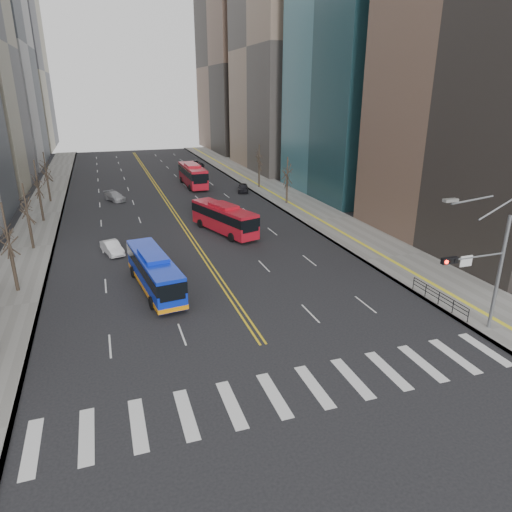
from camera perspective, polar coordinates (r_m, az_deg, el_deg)
ground at (r=25.82m, az=4.83°, el=-16.43°), size 220.00×220.00×0.00m
sidewalk_right at (r=70.70m, az=3.42°, el=7.57°), size 7.00×130.00×0.15m
sidewalk_left at (r=66.17m, az=-25.14°, el=4.82°), size 5.00×130.00×0.15m
crosswalk at (r=25.81m, az=4.83°, el=-16.42°), size 26.70×4.00×0.01m
centerline at (r=75.96m, az=-11.97°, el=8.00°), size 0.55×100.00×0.01m
office_towers at (r=88.27m, az=-14.36°, el=25.09°), size 83.00×134.00×58.00m
signal_mast at (r=32.37m, az=26.57°, el=-1.02°), size 5.37×0.37×9.39m
pedestrian_railing at (r=36.82m, az=21.91°, el=-4.68°), size 0.06×6.06×1.02m
street_trees at (r=54.49m, az=-17.06°, el=8.13°), size 35.20×47.20×7.60m
blue_bus at (r=37.56m, az=-12.59°, el=-1.82°), size 3.52×10.79×3.12m
red_bus_near at (r=51.68m, az=-4.04°, el=4.91°), size 5.44×10.68×3.33m
red_bus_far at (r=78.42m, az=-7.92°, el=10.12°), size 3.01×11.63×3.67m
car_white at (r=47.27m, az=-17.56°, el=1.00°), size 2.34×4.10×1.28m
car_dark_mid at (r=73.30m, az=-1.64°, el=8.52°), size 2.71×4.19×1.33m
car_silver at (r=70.35m, az=-17.23°, el=7.12°), size 3.44×4.79×1.29m
car_dark_far at (r=98.53m, az=-7.55°, el=11.35°), size 3.26×5.27×1.36m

